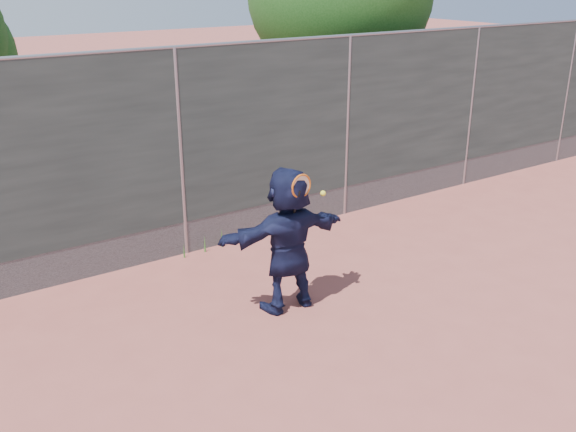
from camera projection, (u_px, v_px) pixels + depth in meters
ground at (327, 364)px, 6.89m from camera, size 80.00×80.00×0.00m
player at (288, 239)px, 7.75m from camera, size 1.72×0.65×1.82m
ball_ground at (333, 218)px, 10.85m from camera, size 0.07×0.07×0.07m
fence at (180, 150)px, 9.04m from camera, size 20.00×0.06×3.03m
swing_action at (303, 189)px, 7.40m from camera, size 0.52×0.13×0.51m
weed_clump at (207, 243)px, 9.62m from camera, size 0.68×0.07×0.30m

